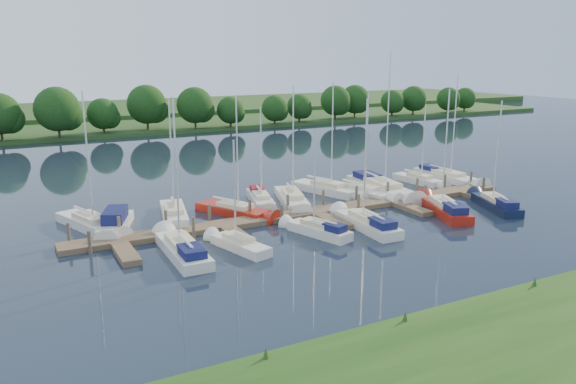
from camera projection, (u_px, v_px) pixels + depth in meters
name	position (u px, v px, depth m)	size (l,w,h in m)	color
ground	(370.00, 242.00, 39.86)	(260.00, 260.00, 0.00)	black
near_bank	(572.00, 337.00, 26.03)	(90.00, 10.00, 0.50)	#1A4012
dock	(318.00, 214.00, 46.10)	(40.00, 6.00, 0.40)	brown
mooring_pilings	(311.00, 206.00, 46.98)	(38.24, 2.84, 2.00)	#473D33
far_shore	(133.00, 124.00, 104.35)	(180.00, 30.00, 0.60)	#233E18
distant_hill	(108.00, 110.00, 125.77)	(220.00, 40.00, 1.40)	#335826
treeline	(155.00, 109.00, 92.20)	(146.15, 9.87, 8.26)	#38281C
sailboat_n_0	(92.00, 225.00, 42.83)	(4.23, 8.48, 10.82)	silver
motorboat	(115.00, 225.00, 42.51)	(3.80, 6.64, 1.98)	silver
sailboat_n_2	(174.00, 215.00, 45.51)	(3.25, 8.02, 10.09)	silver
sailboat_n_3	(236.00, 212.00, 46.54)	(4.91, 7.70, 10.14)	#9D1A0E
sailboat_n_4	(261.00, 200.00, 50.24)	(3.09, 7.01, 8.91)	silver
sailboat_n_5	(292.00, 201.00, 50.05)	(4.09, 8.55, 10.85)	silver
sailboat_n_6	(329.00, 191.00, 53.68)	(4.36, 8.43, 10.88)	silver
sailboat_n_7	(363.00, 193.00, 52.65)	(3.59, 7.91, 10.04)	silver
sailboat_n_8	(382.00, 189.00, 54.24)	(3.58, 11.02, 13.74)	silver
sailboat_n_9	(420.00, 181.00, 57.87)	(2.45, 6.64, 8.47)	silver
sailboat_n_10	(448.00, 177.00, 59.43)	(2.28, 9.18, 11.56)	silver
sailboat_s_0	(182.00, 250.00, 37.31)	(2.15, 8.45, 10.80)	silver
sailboat_s_1	(238.00, 245.00, 38.39)	(2.72, 6.05, 7.88)	silver
sailboat_s_2	(318.00, 231.00, 41.35)	(3.02, 6.21, 8.17)	silver
sailboat_s_3	(366.00, 224.00, 42.97)	(2.19, 7.95, 10.25)	silver
sailboat_s_4	(444.00, 209.00, 46.97)	(4.30, 8.27, 10.73)	#9D1A0E
sailboat_s_5	(495.00, 204.00, 48.57)	(3.90, 7.38, 9.61)	black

